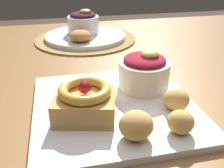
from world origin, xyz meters
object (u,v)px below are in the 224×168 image
at_px(fritter_back, 176,99).
at_px(back_ramekin, 83,22).
at_px(back_plate, 86,36).
at_px(fritter_front, 136,125).
at_px(front_plate, 114,107).
at_px(fritter_middle, 181,122).
at_px(back_pastry, 80,36).
at_px(cake_slice, 85,101).
at_px(berry_ramekin, 144,71).

distance_m(fritter_back, back_ramekin, 0.49).
bearing_deg(back_plate, fritter_front, -89.51).
xyz_separation_m(fritter_back, back_ramekin, (-0.09, 0.48, 0.02)).
relative_size(front_plate, fritter_back, 6.46).
bearing_deg(fritter_back, back_plate, 101.17).
relative_size(fritter_middle, back_pastry, 0.60).
xyz_separation_m(fritter_middle, back_plate, (-0.07, 0.52, -0.02)).
height_order(cake_slice, berry_ramekin, berry_ramekin).
relative_size(fritter_middle, back_ramekin, 0.39).
height_order(fritter_back, back_pastry, back_pastry).
height_order(berry_ramekin, back_pastry, berry_ramekin).
xyz_separation_m(fritter_front, fritter_back, (0.09, 0.06, -0.00)).
bearing_deg(cake_slice, berry_ramekin, 30.61).
xyz_separation_m(front_plate, back_pastry, (-0.02, 0.36, 0.03)).
bearing_deg(back_pastry, fritter_front, -86.57).
distance_m(fritter_middle, fritter_back, 0.06).
distance_m(berry_ramekin, back_pastry, 0.32).
xyz_separation_m(cake_slice, fritter_middle, (0.13, -0.07, -0.01)).
relative_size(front_plate, fritter_front, 5.60).
bearing_deg(back_pastry, cake_slice, -95.06).
height_order(fritter_middle, back_pastry, back_pastry).
bearing_deg(cake_slice, back_plate, 82.86).
distance_m(berry_ramekin, back_plate, 0.39).
bearing_deg(fritter_middle, berry_ramekin, 92.32).
relative_size(cake_slice, fritter_middle, 2.87).
distance_m(fritter_front, back_ramekin, 0.54).
bearing_deg(front_plate, back_plate, 89.49).
relative_size(berry_ramekin, fritter_front, 1.97).
bearing_deg(fritter_back, fritter_front, -146.33).
bearing_deg(front_plate, cake_slice, -155.56).
bearing_deg(fritter_back, front_plate, 158.58).
bearing_deg(front_plate, fritter_middle, -52.83).
bearing_deg(fritter_front, front_plate, 94.94).
distance_m(front_plate, fritter_middle, 0.12).
distance_m(back_ramekin, back_pastry, 0.09).
height_order(berry_ramekin, fritter_back, berry_ramekin).
distance_m(front_plate, fritter_back, 0.11).
relative_size(back_plate, back_ramekin, 2.58).
bearing_deg(berry_ramekin, back_plate, 99.60).
distance_m(cake_slice, fritter_middle, 0.15).
bearing_deg(berry_ramekin, cake_slice, -149.39).
distance_m(cake_slice, fritter_back, 0.15).
relative_size(front_plate, back_pastry, 4.22).
bearing_deg(berry_ramekin, fritter_middle, -87.68).
bearing_deg(fritter_middle, front_plate, 127.17).
distance_m(fritter_front, back_pastry, 0.45).
xyz_separation_m(front_plate, fritter_middle, (0.07, -0.10, 0.02)).
bearing_deg(fritter_front, fritter_middle, -1.60).
distance_m(back_plate, back_pastry, 0.08).
bearing_deg(fritter_back, back_ramekin, 101.11).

